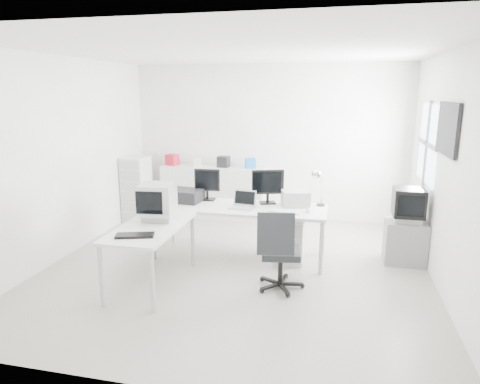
% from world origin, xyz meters
% --- Properties ---
extents(floor, '(5.00, 5.00, 0.01)m').
position_xyz_m(floor, '(0.00, 0.00, 0.00)').
color(floor, beige).
rests_on(floor, ground).
extents(ceiling, '(5.00, 5.00, 0.01)m').
position_xyz_m(ceiling, '(0.00, 0.00, 2.80)').
color(ceiling, white).
rests_on(ceiling, back_wall).
extents(back_wall, '(5.00, 0.02, 2.80)m').
position_xyz_m(back_wall, '(0.00, 2.50, 1.40)').
color(back_wall, white).
rests_on(back_wall, floor).
extents(left_wall, '(0.02, 5.00, 2.80)m').
position_xyz_m(left_wall, '(-2.50, 0.00, 1.40)').
color(left_wall, white).
rests_on(left_wall, floor).
extents(right_wall, '(0.02, 5.00, 2.80)m').
position_xyz_m(right_wall, '(2.50, 0.00, 1.40)').
color(right_wall, white).
rests_on(right_wall, floor).
extents(window, '(0.02, 1.20, 1.10)m').
position_xyz_m(window, '(2.48, 1.20, 1.60)').
color(window, white).
rests_on(window, right_wall).
extents(wall_picture, '(0.04, 0.90, 0.60)m').
position_xyz_m(wall_picture, '(2.47, 0.10, 1.90)').
color(wall_picture, black).
rests_on(wall_picture, right_wall).
extents(main_desk, '(2.40, 0.80, 0.75)m').
position_xyz_m(main_desk, '(-0.04, 0.38, 0.38)').
color(main_desk, silver).
rests_on(main_desk, floor).
extents(side_desk, '(0.70, 1.40, 0.75)m').
position_xyz_m(side_desk, '(-0.89, -0.72, 0.38)').
color(side_desk, silver).
rests_on(side_desk, floor).
extents(drawer_pedestal, '(0.40, 0.50, 0.60)m').
position_xyz_m(drawer_pedestal, '(0.66, 0.43, 0.30)').
color(drawer_pedestal, silver).
rests_on(drawer_pedestal, floor).
extents(inkjet_printer, '(0.53, 0.44, 0.18)m').
position_xyz_m(inkjet_printer, '(-0.89, 0.48, 0.84)').
color(inkjet_printer, black).
rests_on(inkjet_printer, main_desk).
extents(lcd_monitor_small, '(0.39, 0.23, 0.47)m').
position_xyz_m(lcd_monitor_small, '(-0.59, 0.63, 0.99)').
color(lcd_monitor_small, black).
rests_on(lcd_monitor_small, main_desk).
extents(lcd_monitor_large, '(0.49, 0.31, 0.48)m').
position_xyz_m(lcd_monitor_large, '(0.31, 0.63, 0.99)').
color(lcd_monitor_large, black).
rests_on(lcd_monitor_large, main_desk).
extents(laptop, '(0.34, 0.35, 0.20)m').
position_xyz_m(laptop, '(0.01, 0.28, 0.85)').
color(laptop, '#B7B7BA').
rests_on(laptop, main_desk).
extents(white_keyboard, '(0.45, 0.21, 0.02)m').
position_xyz_m(white_keyboard, '(0.61, 0.23, 0.76)').
color(white_keyboard, silver).
rests_on(white_keyboard, main_desk).
extents(white_mouse, '(0.07, 0.07, 0.07)m').
position_xyz_m(white_mouse, '(0.91, 0.28, 0.78)').
color(white_mouse, silver).
rests_on(white_mouse, main_desk).
extents(laser_printer, '(0.45, 0.41, 0.21)m').
position_xyz_m(laser_printer, '(0.71, 0.60, 0.86)').
color(laser_printer, '#A7A7A7').
rests_on(laser_printer, main_desk).
extents(desk_lamp, '(0.17, 0.17, 0.49)m').
position_xyz_m(desk_lamp, '(1.06, 0.68, 1.00)').
color(desk_lamp, silver).
rests_on(desk_lamp, main_desk).
extents(crt_monitor, '(0.48, 0.48, 0.50)m').
position_xyz_m(crt_monitor, '(-0.89, -0.47, 1.00)').
color(crt_monitor, '#B7B7BA').
rests_on(crt_monitor, side_desk).
extents(black_keyboard, '(0.45, 0.28, 0.03)m').
position_xyz_m(black_keyboard, '(-0.89, -1.12, 0.76)').
color(black_keyboard, black).
rests_on(black_keyboard, side_desk).
extents(office_chair, '(0.66, 0.66, 1.00)m').
position_xyz_m(office_chair, '(0.65, -0.48, 0.50)').
color(office_chair, '#2A2C30').
rests_on(office_chair, floor).
extents(tv_cabinet, '(0.54, 0.44, 0.59)m').
position_xyz_m(tv_cabinet, '(2.22, 0.69, 0.30)').
color(tv_cabinet, slate).
rests_on(tv_cabinet, floor).
extents(crt_tv, '(0.50, 0.48, 0.45)m').
position_xyz_m(crt_tv, '(2.22, 0.69, 0.82)').
color(crt_tv, black).
rests_on(crt_tv, tv_cabinet).
extents(sideboard, '(1.92, 0.48, 0.96)m').
position_xyz_m(sideboard, '(-0.98, 2.24, 0.48)').
color(sideboard, silver).
rests_on(sideboard, floor).
extents(clutter_box_a, '(0.24, 0.23, 0.20)m').
position_xyz_m(clutter_box_a, '(-1.78, 2.24, 1.06)').
color(clutter_box_a, red).
rests_on(clutter_box_a, sideboard).
extents(clutter_box_b, '(0.16, 0.14, 0.14)m').
position_xyz_m(clutter_box_b, '(-1.28, 2.24, 1.03)').
color(clutter_box_b, silver).
rests_on(clutter_box_b, sideboard).
extents(clutter_box_c, '(0.22, 0.21, 0.20)m').
position_xyz_m(clutter_box_c, '(-0.78, 2.24, 1.06)').
color(clutter_box_c, black).
rests_on(clutter_box_c, sideboard).
extents(clutter_box_d, '(0.22, 0.21, 0.18)m').
position_xyz_m(clutter_box_d, '(-0.28, 2.24, 1.05)').
color(clutter_box_d, '#1960AF').
rests_on(clutter_box_d, sideboard).
extents(clutter_bottle, '(0.07, 0.07, 0.22)m').
position_xyz_m(clutter_bottle, '(-2.08, 2.28, 1.07)').
color(clutter_bottle, silver).
rests_on(clutter_bottle, sideboard).
extents(filing_cabinet, '(0.41, 0.49, 1.17)m').
position_xyz_m(filing_cabinet, '(-2.28, 1.73, 0.58)').
color(filing_cabinet, silver).
rests_on(filing_cabinet, floor).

